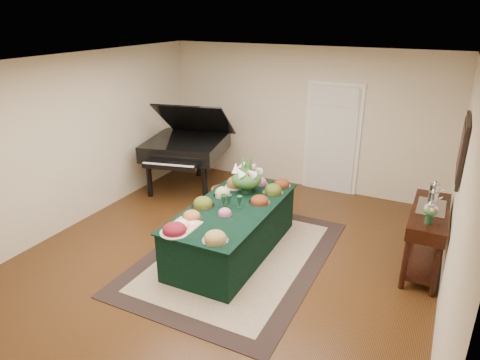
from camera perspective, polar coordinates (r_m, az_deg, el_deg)
The scene contains 14 objects.
ground at distance 6.29m, azimuth -1.24°, elevation -9.84°, with size 6.00×6.00×0.00m, color black.
area_rug at distance 6.23m, azimuth -0.46°, elevation -10.10°, with size 2.36×3.30×0.01m.
kitchen_doorway at distance 8.26m, azimuth 12.14°, elevation 5.29°, with size 1.05×0.07×2.10m.
buffet_table at distance 6.17m, azimuth -0.97°, elevation -6.58°, with size 1.10×2.31×0.73m.
food_platters at distance 6.08m, azimuth -1.20°, elevation -2.69°, with size 1.03×2.33×0.13m.
cutting_board at distance 5.52m, azimuth -7.31°, elevation -5.72°, with size 0.35×0.35×0.10m.
green_goblets at distance 5.96m, azimuth -1.50°, elevation -2.82°, with size 0.30×0.17×0.18m.
floral_centerpiece at distance 6.37m, azimuth 0.89°, elevation 0.68°, with size 0.47×0.47×0.47m.
grand_piano at distance 8.30m, azimuth -7.14°, elevation 4.55°, with size 1.73×1.93×1.73m.
wicker_basket at distance 7.86m, azimuth -2.34°, elevation -2.02°, with size 0.41×0.41×0.26m, color #A27241.
mahogany_sideboard at distance 6.13m, azimuth 23.81°, elevation -5.33°, with size 0.45×1.34×0.90m.
tea_service at distance 6.15m, azimuth 24.36°, elevation -2.05°, with size 0.34×0.58×0.30m.
pink_bouquet at distance 5.59m, azimuth 24.05°, elevation -3.83°, with size 0.19×0.19×0.25m.
wall_painting at distance 5.76m, azimuth 27.55°, elevation 3.69°, with size 0.05×0.95×0.75m.
Camera 1 is at (2.51, -4.73, 3.30)m, focal length 32.00 mm.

